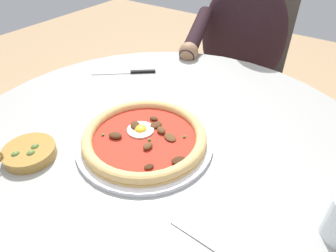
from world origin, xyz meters
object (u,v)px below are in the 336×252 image
at_px(dining_table, 163,180).
at_px(olive_pan, 29,153).
at_px(cafe_chair_diner, 243,68).
at_px(fork_utensil, 215,249).
at_px(diner_person, 235,81).
at_px(pizza_on_plate, 145,138).
at_px(steak_knife, 133,72).

relative_size(dining_table, olive_pan, 7.80).
xyz_separation_m(olive_pan, cafe_chair_diner, (-1.11, 0.06, -0.23)).
relative_size(olive_pan, fork_utensil, 0.77).
bearing_deg(olive_pan, fork_utensil, 95.26).
height_order(dining_table, cafe_chair_diner, cafe_chair_diner).
bearing_deg(dining_table, fork_utensil, 53.23).
relative_size(olive_pan, diner_person, 0.12).
height_order(pizza_on_plate, diner_person, diner_person).
height_order(dining_table, steak_knife, steak_knife).
bearing_deg(olive_pan, dining_table, 135.26).
distance_m(dining_table, diner_person, 0.77).
bearing_deg(pizza_on_plate, cafe_chair_diner, -172.49).
bearing_deg(pizza_on_plate, diner_person, -172.73).
xyz_separation_m(dining_table, olive_pan, (0.21, -0.21, 0.14)).
bearing_deg(cafe_chair_diner, olive_pan, -3.00).
height_order(fork_utensil, diner_person, diner_person).
bearing_deg(fork_utensil, steak_knife, -127.84).
relative_size(pizza_on_plate, cafe_chair_diner, 0.38).
xyz_separation_m(dining_table, pizza_on_plate, (0.03, -0.03, 0.15)).
height_order(pizza_on_plate, steak_knife, pizza_on_plate).
bearing_deg(diner_person, steak_knife, -16.04).
bearing_deg(diner_person, cafe_chair_diner, -171.12).
relative_size(steak_knife, cafe_chair_diner, 0.20).
xyz_separation_m(steak_knife, fork_utensil, (0.40, 0.51, -0.00)).
distance_m(dining_table, olive_pan, 0.33).
bearing_deg(fork_utensil, cafe_chair_diner, -160.41).
xyz_separation_m(dining_table, diner_person, (-0.76, -0.13, -0.09)).
bearing_deg(diner_person, dining_table, 9.70).
height_order(olive_pan, diner_person, diner_person).
bearing_deg(pizza_on_plate, steak_knife, -135.36).
relative_size(dining_table, cafe_chair_diner, 1.26).
height_order(fork_utensil, cafe_chair_diner, cafe_chair_diner).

